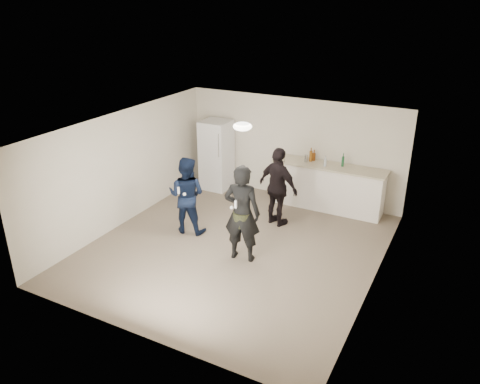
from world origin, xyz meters
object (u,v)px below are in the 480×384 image
at_px(fridge, 216,155).
at_px(spectator, 278,187).
at_px(man, 187,195).
at_px(counter, 327,188).
at_px(shaker, 306,158).
at_px(woman, 242,213).

distance_m(fridge, spectator, 2.57).
bearing_deg(man, counter, -143.10).
relative_size(shaker, man, 0.10).
bearing_deg(counter, man, -132.55).
relative_size(fridge, spectator, 1.02).
relative_size(shaker, woman, 0.09).
distance_m(fridge, man, 2.51).
relative_size(fridge, man, 1.08).
bearing_deg(woman, shaker, -102.30).
height_order(shaker, woman, woman).
height_order(fridge, man, fridge).
bearing_deg(woman, fridge, -61.17).
height_order(shaker, man, man).
distance_m(counter, woman, 3.08).
height_order(fridge, woman, woman).
bearing_deg(counter, woman, -103.87).
bearing_deg(woman, counter, -112.75).
distance_m(fridge, shaker, 2.43).
bearing_deg(man, spectator, -153.62).
bearing_deg(spectator, shaker, -77.84).
height_order(shaker, spectator, spectator).
xyz_separation_m(fridge, shaker, (2.41, 0.05, 0.28)).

